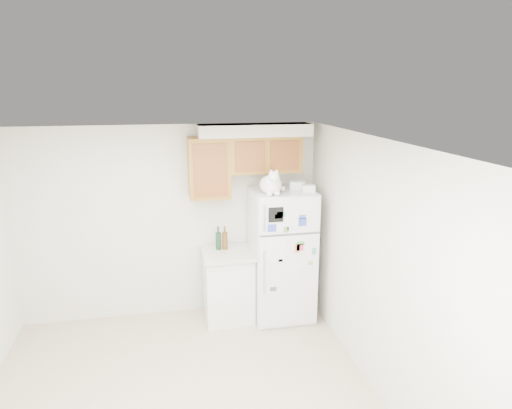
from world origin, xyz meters
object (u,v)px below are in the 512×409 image
object	(u,v)px
storage_box_front	(308,188)
bottle_green	(218,238)
base_counter	(228,285)
bottle_amber	(225,238)
cat	(271,184)
storage_box_back	(298,185)
refrigerator	(282,255)

from	to	relation	value
storage_box_front	bottle_green	world-z (taller)	storage_box_front
base_counter	bottle_amber	world-z (taller)	bottle_amber
base_counter	storage_box_front	distance (m)	1.62
bottle_amber	storage_box_front	bearing A→B (deg)	-18.21
base_counter	bottle_green	distance (m)	0.63
base_counter	cat	xyz separation A→B (m)	(0.50, -0.24, 1.36)
cat	bottle_green	distance (m)	1.03
bottle_amber	storage_box_back	bearing A→B (deg)	-9.44
base_counter	bottle_green	size ratio (longest dim) A/B	3.01
refrigerator	storage_box_front	size ratio (longest dim) A/B	11.33
storage_box_back	bottle_amber	bearing A→B (deg)	-166.77
cat	storage_box_back	world-z (taller)	cat
storage_box_front	bottle_green	bearing A→B (deg)	172.25
cat	storage_box_front	size ratio (longest dim) A/B	3.14
cat	storage_box_front	world-z (taller)	cat
storage_box_front	bottle_green	xyz separation A→B (m)	(-1.08, 0.33, -0.67)
bottle_amber	base_counter	bearing A→B (deg)	-77.02
refrigerator	storage_box_back	distance (m)	0.92
storage_box_front	storage_box_back	bearing A→B (deg)	124.83
base_counter	bottle_amber	distance (m)	0.62
base_counter	storage_box_front	size ratio (longest dim) A/B	6.13
storage_box_back	cat	bearing A→B (deg)	-131.37
cat	bottle_amber	size ratio (longest dim) A/B	1.54
bottle_amber	refrigerator	bearing A→B (deg)	-13.19
base_counter	cat	distance (m)	1.47
refrigerator	cat	world-z (taller)	cat
refrigerator	bottle_green	size ratio (longest dim) A/B	5.56
storage_box_back	refrigerator	bearing A→B (deg)	-152.79
bottle_green	bottle_amber	distance (m)	0.08
bottle_green	bottle_amber	world-z (taller)	same
refrigerator	base_counter	bearing A→B (deg)	173.91
base_counter	bottle_amber	size ratio (longest dim) A/B	3.02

